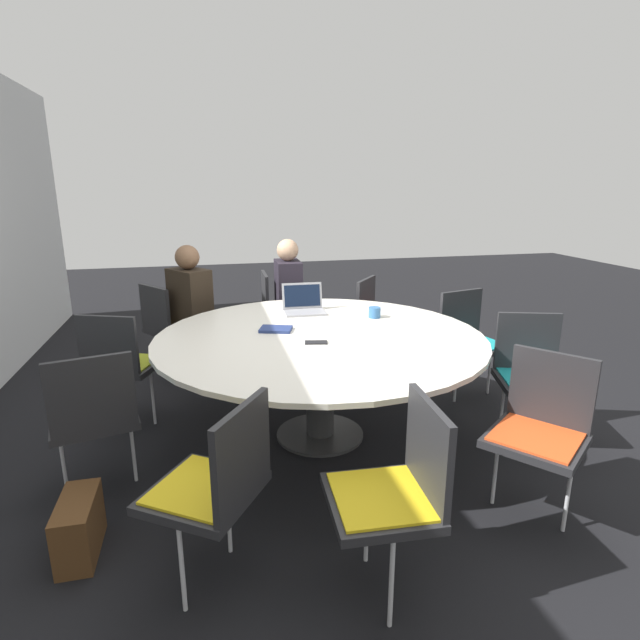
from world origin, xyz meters
TOP-DOWN VIEW (x-y plane):
  - ground_plane at (0.00, 0.00)m, footprint 16.00×16.00m
  - conference_table at (0.00, 0.00)m, footprint 2.16×2.16m
  - chair_0 at (1.70, 0.02)m, footprint 0.45×0.43m
  - chair_1 at (1.34, 1.04)m, footprint 0.60×0.60m
  - chair_2 at (0.45, 1.33)m, footprint 0.55×0.56m
  - chair_3 at (-0.40, 1.34)m, footprint 0.51×0.53m
  - chair_4 at (-1.20, 0.72)m, footprint 0.60×0.59m
  - chair_5 at (-1.40, 0.01)m, footprint 0.46×0.44m
  - chair_6 at (-1.06, -0.91)m, footprint 0.61×0.60m
  - chair_7 at (-0.36, -1.35)m, footprint 0.53×0.55m
  - chair_8 at (0.41, -1.34)m, footprint 0.51×0.53m
  - chair_9 at (1.13, -0.82)m, footprint 0.61×0.60m
  - person_0 at (1.46, -0.05)m, footprint 0.37×0.27m
  - person_1 at (1.19, 0.84)m, footprint 0.42×0.39m
  - laptop at (0.62, -0.02)m, footprint 0.26×0.32m
  - spiral_notebook at (0.16, 0.27)m, footprint 0.21×0.25m
  - coffee_cup at (0.33, -0.49)m, footprint 0.09×0.09m
  - cell_phone at (-0.17, 0.06)m, footprint 0.10×0.15m
  - handbag at (-0.86, 1.36)m, footprint 0.36×0.16m

SIDE VIEW (x-z plane):
  - ground_plane at x=0.00m, z-range 0.00..0.00m
  - handbag at x=-0.86m, z-range 0.00..0.28m
  - chair_0 at x=1.70m, z-range 0.08..0.94m
  - chair_1 at x=1.34m, z-range 0.08..0.94m
  - chair_2 at x=0.45m, z-range 0.08..0.94m
  - chair_3 at x=-0.40m, z-range 0.08..0.94m
  - chair_4 at x=-1.20m, z-range 0.08..0.94m
  - chair_5 at x=-1.40m, z-range 0.08..0.94m
  - chair_6 at x=-1.06m, z-range 0.08..0.94m
  - chair_7 at x=-0.36m, z-range 0.08..0.94m
  - chair_8 at x=0.41m, z-range 0.08..0.94m
  - chair_9 at x=1.13m, z-range 0.08..0.94m
  - conference_table at x=0.00m, z-range 0.27..1.00m
  - person_0 at x=1.46m, z-range 0.10..1.31m
  - person_1 at x=1.19m, z-range 0.10..1.31m
  - cell_phone at x=-0.17m, z-range 0.73..0.74m
  - spiral_notebook at x=0.16m, z-range 0.73..0.75m
  - coffee_cup at x=0.33m, z-range 0.73..0.81m
  - laptop at x=0.62m, z-range 0.68..0.89m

